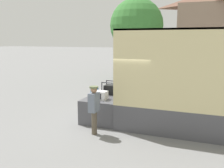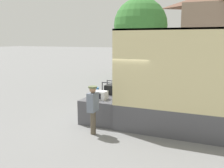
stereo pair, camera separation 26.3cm
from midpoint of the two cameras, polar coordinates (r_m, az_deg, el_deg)
name	(u,v)px [view 2 (the right image)]	position (r m, az deg, el deg)	size (l,w,h in m)	color
ground_plane	(124,121)	(9.85, 3.44, -8.36)	(160.00, 160.00, 0.00)	gray
tailgate_deck	(107,107)	(9.96, -0.39, -5.39)	(1.42, 2.18, 0.91)	#4C4C51
microwave	(100,95)	(9.35, -1.92, -2.57)	(0.51, 0.39, 0.31)	white
portable_generator	(113,90)	(10.16, 0.92, -1.28)	(0.70, 0.53, 0.53)	black
orange_bucket	(95,91)	(9.97, -3.20, -1.72)	(0.33, 0.33, 0.33)	#3370B2
worker_person	(93,105)	(8.24, -3.48, -4.87)	(0.29, 0.44, 1.63)	brown
street_tree	(140,25)	(19.69, 6.90, 13.17)	(4.08, 4.08, 6.22)	brown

